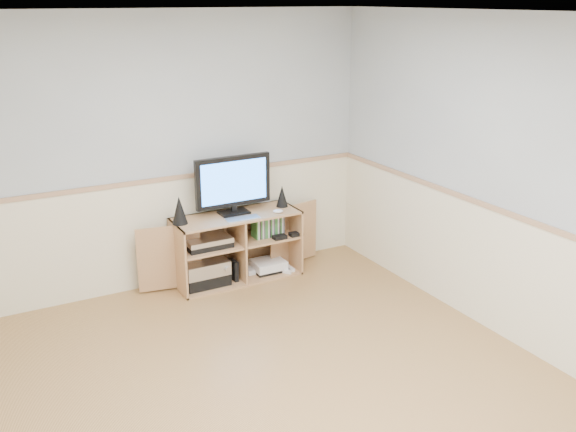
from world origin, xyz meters
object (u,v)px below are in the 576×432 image
object	(u,v)px
media_cabinet	(235,245)
monitor	(233,183)
game_consoles	(267,266)
keyboard	(243,219)

from	to	relation	value
media_cabinet	monitor	bearing A→B (deg)	-90.00
monitor	game_consoles	xyz separation A→B (m)	(0.31, -0.06, -0.88)
game_consoles	keyboard	bearing A→B (deg)	-157.47
media_cabinet	game_consoles	distance (m)	0.41
monitor	keyboard	size ratio (longest dim) A/B	2.35
keyboard	game_consoles	distance (m)	0.67
monitor	game_consoles	distance (m)	0.94
media_cabinet	game_consoles	xyz separation A→B (m)	(0.31, -0.07, -0.26)
media_cabinet	keyboard	size ratio (longest dim) A/B	5.97
game_consoles	media_cabinet	bearing A→B (deg)	167.84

